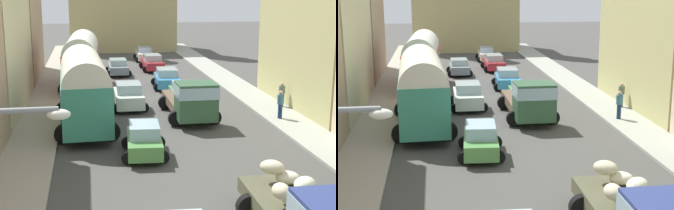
# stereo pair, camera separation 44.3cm
# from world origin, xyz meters

# --- Properties ---
(ground_plane) EXTENTS (154.00, 154.00, 0.00)m
(ground_plane) POSITION_xyz_m (0.00, 27.00, 0.00)
(ground_plane) COLOR #464542
(sidewalk_left) EXTENTS (2.50, 70.00, 0.14)m
(sidewalk_left) POSITION_xyz_m (-7.25, 27.00, 0.07)
(sidewalk_left) COLOR #A29987
(sidewalk_left) RESTS_ON ground
(sidewalk_right) EXTENTS (2.50, 70.00, 0.14)m
(sidewalk_right) POSITION_xyz_m (7.25, 27.00, 0.07)
(sidewalk_right) COLOR #9A9D90
(sidewalk_right) RESTS_ON ground
(building_left_3) EXTENTS (5.26, 9.98, 9.72)m
(building_left_3) POSITION_xyz_m (-10.89, 38.96, 4.89)
(building_left_3) COLOR tan
(building_left_3) RESTS_ON ground
(building_right_2) EXTENTS (5.56, 12.02, 11.51)m
(building_right_2) POSITION_xyz_m (11.28, 24.80, 5.75)
(building_right_2) COLOR tan
(building_right_2) RESTS_ON ground
(distant_church) EXTENTS (12.66, 7.71, 19.15)m
(distant_church) POSITION_xyz_m (0.00, 57.60, 6.00)
(distant_church) COLOR tan
(distant_church) RESTS_ON ground
(parked_bus_0) EXTENTS (3.59, 8.41, 4.31)m
(parked_bus_0) POSITION_xyz_m (-4.59, 21.81, 2.38)
(parked_bus_0) COLOR #368D72
(parked_bus_0) RESTS_ON ground
(parked_bus_1) EXTENTS (3.52, 8.37, 4.29)m
(parked_bus_1) POSITION_xyz_m (-4.82, 33.16, 2.37)
(parked_bus_1) COLOR red
(parked_bus_1) RESTS_ON ground
(cargo_truck_1) EXTENTS (3.09, 6.84, 2.55)m
(cargo_truck_1) POSITION_xyz_m (1.62, 22.55, 1.30)
(cargo_truck_1) COLOR #2F5436
(cargo_truck_1) RESTS_ON ground
(car_0) EXTENTS (2.30, 4.05, 1.60)m
(car_0) POSITION_xyz_m (1.90, 26.20, 0.80)
(car_0) COLOR #528D58
(car_0) RESTS_ON ground
(car_1) EXTENTS (2.46, 4.07, 1.55)m
(car_1) POSITION_xyz_m (1.72, 32.56, 0.78)
(car_1) COLOR #368CC4
(car_1) RESTS_ON ground
(car_2) EXTENTS (2.33, 4.34, 1.50)m
(car_2) POSITION_xyz_m (1.69, 41.21, 0.76)
(car_2) COLOR #AC2530
(car_2) RESTS_ON ground
(car_3) EXTENTS (2.17, 4.15, 1.47)m
(car_3) POSITION_xyz_m (1.58, 47.40, 0.75)
(car_3) COLOR silver
(car_3) RESTS_ON ground
(car_5) EXTENTS (2.32, 3.71, 1.56)m
(car_5) POSITION_xyz_m (-1.84, 16.66, 0.77)
(car_5) COLOR #539448
(car_5) RESTS_ON ground
(car_6) EXTENTS (2.38, 3.84, 1.69)m
(car_6) POSITION_xyz_m (-1.80, 26.23, 0.84)
(car_6) COLOR silver
(car_6) RESTS_ON ground
(car_7) EXTENTS (2.26, 3.78, 1.44)m
(car_7) POSITION_xyz_m (-1.70, 39.10, 0.73)
(car_7) COLOR gray
(car_7) RESTS_ON ground
(pedestrian_0) EXTENTS (0.42, 0.42, 1.73)m
(pedestrian_0) POSITION_xyz_m (8.07, 24.68, 0.98)
(pedestrian_0) COLOR #2F3340
(pedestrian_0) RESTS_ON ground
(pedestrian_1) EXTENTS (0.55, 0.55, 1.82)m
(pedestrian_1) POSITION_xyz_m (6.84, 21.78, 1.03)
(pedestrian_1) COLOR navy
(pedestrian_1) RESTS_ON ground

